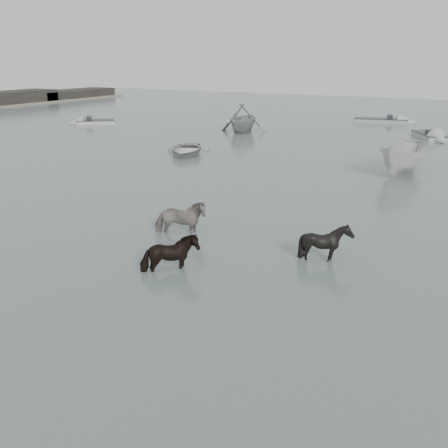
{
  "coord_description": "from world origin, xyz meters",
  "views": [
    {
      "loc": [
        7.59,
        -11.91,
        5.99
      ],
      "look_at": [
        0.4,
        1.11,
        1.0
      ],
      "focal_mm": 40.0,
      "sensor_mm": 36.0,
      "label": 1
    }
  ],
  "objects_px": {
    "pony_dark": "(170,248)",
    "rowboat_lead": "(186,148)",
    "pony_pinto": "(180,212)",
    "pony_black": "(326,239)"
  },
  "relations": [
    {
      "from": "pony_pinto",
      "to": "pony_dark",
      "type": "xyz_separation_m",
      "value": [
        1.61,
        -2.92,
        -0.07
      ]
    },
    {
      "from": "pony_pinto",
      "to": "rowboat_lead",
      "type": "distance_m",
      "value": 15.22
    },
    {
      "from": "pony_pinto",
      "to": "pony_dark",
      "type": "distance_m",
      "value": 3.33
    },
    {
      "from": "pony_pinto",
      "to": "pony_dark",
      "type": "bearing_deg",
      "value": -179.3
    },
    {
      "from": "pony_pinto",
      "to": "rowboat_lead",
      "type": "height_order",
      "value": "pony_pinto"
    },
    {
      "from": "pony_pinto",
      "to": "pony_dark",
      "type": "relative_size",
      "value": 1.3
    },
    {
      "from": "pony_dark",
      "to": "pony_black",
      "type": "height_order",
      "value": "pony_black"
    },
    {
      "from": "pony_dark",
      "to": "rowboat_lead",
      "type": "bearing_deg",
      "value": 49.86
    },
    {
      "from": "pony_dark",
      "to": "pony_black",
      "type": "relative_size",
      "value": 1.0
    },
    {
      "from": "pony_pinto",
      "to": "pony_dark",
      "type": "height_order",
      "value": "pony_pinto"
    }
  ]
}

